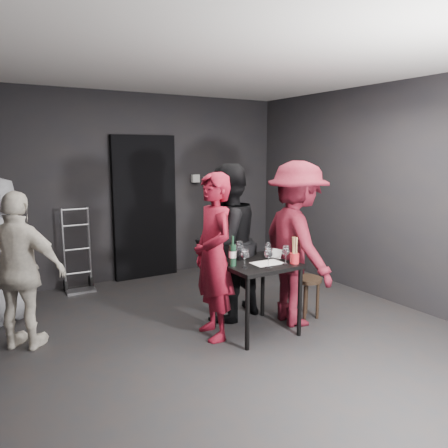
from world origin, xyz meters
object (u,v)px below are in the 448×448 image
hand_truck (79,275)px  wine_bottle (233,254)px  stool (306,286)px  man_maroon (297,229)px  woman_black (227,230)px  breadstick_cup (295,251)px  tasting_table (256,271)px  bystander_cream (21,270)px  server_red (214,247)px

hand_truck → wine_bottle: 2.63m
stool → man_maroon: size_ratio=0.22×
wine_bottle → stool: bearing=1.4°
hand_truck → woman_black: 2.37m
hand_truck → stool: bearing=-46.4°
man_maroon → breadstick_cup: size_ratio=7.17×
woman_black → tasting_table: bearing=81.7°
wine_bottle → breadstick_cup: bearing=-22.2°
hand_truck → bystander_cream: 1.83m
hand_truck → server_red: server_red is taller
man_maroon → stool: bearing=-70.2°
server_red → breadstick_cup: (0.74, -0.36, -0.05)m
wine_bottle → breadstick_cup: 0.64m
stool → wine_bottle: bearing=-178.6°
hand_truck → bystander_cream: (-0.85, -1.52, 0.56)m
tasting_table → bystander_cream: size_ratio=0.49×
server_red → man_maroon: (0.95, -0.13, 0.12)m
tasting_table → bystander_cream: 2.28m
bystander_cream → wine_bottle: bearing=-165.9°
tasting_table → wine_bottle: bearing=-179.7°
tasting_table → breadstick_cup: 0.45m
stool → breadstick_cup: (-0.40, -0.26, 0.51)m
hand_truck → wine_bottle: hand_truck is taller
hand_truck → woman_black: size_ratio=0.56×
hand_truck → server_red: 2.49m
stool → man_maroon: 0.70m
tasting_table → woman_black: (-0.06, 0.48, 0.36)m
hand_truck → tasting_table: 2.71m
bystander_cream → wine_bottle: 2.02m
tasting_table → woman_black: 0.60m
tasting_table → man_maroon: 0.65m
tasting_table → man_maroon: (0.52, -0.01, 0.40)m
bystander_cream → server_red: bearing=-164.3°
tasting_table → breadstick_cup: size_ratio=2.56×
bystander_cream → woman_black: bearing=-151.2°
woman_black → wine_bottle: bearing=49.3°
woman_black → bystander_cream: bearing=-25.4°
woman_black → breadstick_cup: 0.82m
man_maroon → wine_bottle: bearing=98.4°
woman_black → hand_truck: bearing=-72.8°
stool → wine_bottle: 1.11m
hand_truck → breadstick_cup: bearing=-55.5°
tasting_table → woman_black: size_ratio=0.37×
bystander_cream → breadstick_cup: bearing=-165.4°
tasting_table → stool: 0.76m
stool → bystander_cream: size_ratio=0.31×
tasting_table → wine_bottle: 0.36m
stool → woman_black: (-0.77, 0.46, 0.64)m
server_red → bystander_cream: (-1.69, 0.70, -0.17)m
server_red → breadstick_cup: bearing=70.0°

